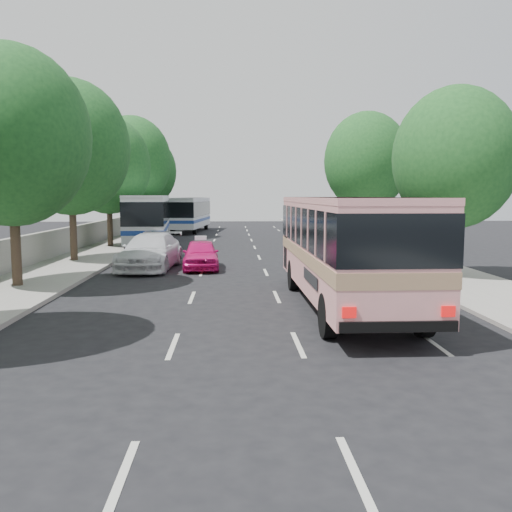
{
  "coord_description": "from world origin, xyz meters",
  "views": [
    {
      "loc": [
        -0.53,
        -14.25,
        3.45
      ],
      "look_at": [
        0.21,
        2.35,
        1.6
      ],
      "focal_mm": 38.0,
      "sensor_mm": 36.0,
      "label": 1
    }
  ],
  "objects": [
    {
      "name": "taxi_roof_sign",
      "position": [
        -2.0,
        11.29,
        1.48
      ],
      "size": [
        0.56,
        0.21,
        0.18
      ],
      "primitive_type": "cube",
      "rotation": [
        0.0,
        0.0,
        0.05
      ],
      "color": "silver",
      "rests_on": "pink_taxi"
    },
    {
      "name": "tree_left_e",
      "position": [
        -8.42,
        29.94,
        6.43
      ],
      "size": [
        6.3,
        6.3,
        9.82
      ],
      "color": "#38281E",
      "rests_on": "ground"
    },
    {
      "name": "tree_right_far",
      "position": [
        9.08,
        23.94,
        6.12
      ],
      "size": [
        6.0,
        6.0,
        9.35
      ],
      "color": "#38281E",
      "rests_on": "ground"
    },
    {
      "name": "sidewalk_left",
      "position": [
        -8.5,
        20.0,
        0.07
      ],
      "size": [
        4.0,
        90.0,
        0.15
      ],
      "primitive_type": "cube",
      "color": "#9E998E",
      "rests_on": "ground"
    },
    {
      "name": "tour_coach_rear",
      "position": [
        -4.5,
        38.39,
        1.97
      ],
      "size": [
        3.34,
        11.12,
        3.28
      ],
      "rotation": [
        0.0,
        0.0,
        -0.09
      ],
      "color": "silver",
      "rests_on": "ground"
    },
    {
      "name": "tree_left_b",
      "position": [
        -8.42,
        5.94,
        5.82
      ],
      "size": [
        5.7,
        5.7,
        8.88
      ],
      "color": "#38281E",
      "rests_on": "ground"
    },
    {
      "name": "tree_left_c",
      "position": [
        -8.62,
        13.94,
        6.12
      ],
      "size": [
        6.0,
        6.0,
        9.35
      ],
      "color": "#38281E",
      "rests_on": "ground"
    },
    {
      "name": "pink_taxi",
      "position": [
        -2.0,
        11.29,
        0.7
      ],
      "size": [
        1.83,
        4.15,
        1.39
      ],
      "primitive_type": "imported",
      "rotation": [
        0.0,
        0.0,
        0.05
      ],
      "color": "#DB1371",
      "rests_on": "ground"
    },
    {
      "name": "low_wall",
      "position": [
        -10.3,
        20.0,
        0.9
      ],
      "size": [
        0.3,
        90.0,
        1.5
      ],
      "primitive_type": "cube",
      "color": "#9E998E",
      "rests_on": "sidewalk_left"
    },
    {
      "name": "tree_left_d",
      "position": [
        -8.52,
        21.94,
        5.63
      ],
      "size": [
        5.52,
        5.52,
        8.6
      ],
      "color": "#38281E",
      "rests_on": "ground"
    },
    {
      "name": "white_pickup",
      "position": [
        -4.38,
        11.39,
        0.83
      ],
      "size": [
        2.84,
        5.93,
        1.67
      ],
      "primitive_type": "imported",
      "rotation": [
        0.0,
        0.0,
        -0.09
      ],
      "color": "silver",
      "rests_on": "ground"
    },
    {
      "name": "pink_bus",
      "position": [
        2.94,
        2.17,
        2.12
      ],
      "size": [
        2.81,
        10.7,
        3.41
      ],
      "rotation": [
        0.0,
        0.0,
        0.01
      ],
      "color": "pink",
      "rests_on": "ground"
    },
    {
      "name": "ground",
      "position": [
        0.0,
        0.0,
        0.0
      ],
      "size": [
        120.0,
        120.0,
        0.0
      ],
      "primitive_type": "plane",
      "color": "black",
      "rests_on": "ground"
    },
    {
      "name": "sidewalk_right",
      "position": [
        8.5,
        20.0,
        0.06
      ],
      "size": [
        4.0,
        90.0,
        0.12
      ],
      "primitive_type": "cube",
      "color": "#9E998E",
      "rests_on": "ground"
    },
    {
      "name": "tree_right_near",
      "position": [
        8.78,
        7.94,
        5.2
      ],
      "size": [
        5.1,
        5.1,
        7.95
      ],
      "color": "#38281E",
      "rests_on": "ground"
    },
    {
      "name": "tour_coach_front",
      "position": [
        -6.3,
        23.65,
        2.09
      ],
      "size": [
        3.49,
        11.8,
        3.48
      ],
      "rotation": [
        0.0,
        0.0,
        0.08
      ],
      "color": "silver",
      "rests_on": "ground"
    },
    {
      "name": "tree_left_f",
      "position": [
        -8.62,
        37.94,
        6.0
      ],
      "size": [
        5.88,
        5.88,
        9.16
      ],
      "color": "#38281E",
      "rests_on": "ground"
    }
  ]
}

